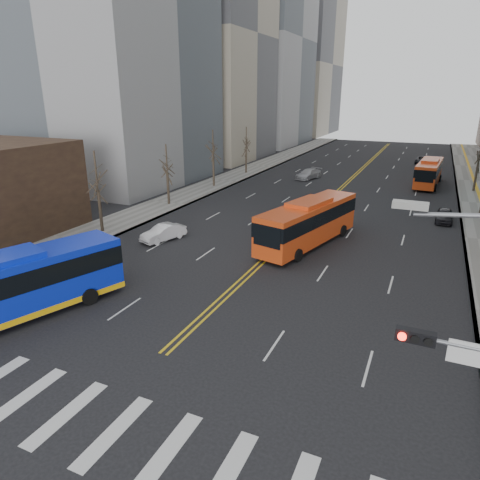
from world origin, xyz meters
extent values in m
plane|color=black|center=(0.00, 0.00, 0.00)|extent=(220.00, 220.00, 0.00)
cube|color=slate|center=(-16.50, 45.00, 0.07)|extent=(5.00, 130.00, 0.15)
cube|color=silver|center=(-3.55, 0.00, 0.01)|extent=(0.70, 4.00, 0.01)
cube|color=silver|center=(-1.18, 0.00, 0.01)|extent=(0.70, 4.00, 0.01)
cube|color=silver|center=(1.18, 0.00, 0.01)|extent=(0.70, 4.00, 0.01)
cube|color=silver|center=(3.55, 0.00, 0.01)|extent=(0.70, 4.00, 0.01)
cube|color=silver|center=(5.91, 0.00, 0.01)|extent=(0.70, 4.00, 0.01)
cube|color=gold|center=(-0.20, 55.00, 0.01)|extent=(0.15, 100.00, 0.01)
cube|color=gold|center=(0.20, 55.00, 0.01)|extent=(0.15, 100.00, 0.01)
cube|color=gray|center=(-31.00, 66.00, 22.00)|extent=(22.00, 22.00, 44.00)
cube|color=gray|center=(-30.00, 93.00, 24.00)|extent=(20.00, 26.00, 48.00)
cube|color=gray|center=(-29.00, 125.00, 20.00)|extent=(18.00, 30.00, 40.00)
cube|color=black|center=(11.00, 2.00, 5.50)|extent=(1.10, 0.28, 0.38)
cylinder|color=#FF190C|center=(10.65, 1.84, 5.50)|extent=(0.24, 0.08, 0.24)
cylinder|color=black|center=(11.00, 1.84, 5.50)|extent=(0.24, 0.08, 0.24)
cylinder|color=black|center=(11.35, 1.84, 5.50)|extent=(0.24, 0.08, 0.24)
cube|color=silver|center=(12.30, 2.00, 5.30)|extent=(0.90, 0.06, 0.70)
cube|color=#999993|center=(10.40, 2.00, 9.30)|extent=(0.90, 0.35, 0.18)
cylinder|color=#30261D|center=(-16.00, 19.00, 1.95)|extent=(0.28, 0.28, 3.90)
cylinder|color=#30261D|center=(-16.00, 30.00, 1.80)|extent=(0.28, 0.28, 3.60)
cylinder|color=#30261D|center=(-16.00, 41.00, 2.00)|extent=(0.28, 0.28, 4.00)
cylinder|color=#30261D|center=(-16.00, 52.00, 1.90)|extent=(0.28, 0.28, 3.80)
cylinder|color=#30261D|center=(16.00, 52.00, 1.88)|extent=(0.28, 0.28, 3.75)
cube|color=#0D27D0|center=(-9.69, 4.00, 1.97)|extent=(7.01, 13.61, 3.23)
cube|color=#FFB80D|center=(-9.69, 4.00, 0.55)|extent=(7.07, 13.65, 0.35)
cylinder|color=black|center=(-9.61, 8.52, 0.50)|extent=(0.61, 1.04, 1.00)
cylinder|color=black|center=(-6.97, 7.61, 0.50)|extent=(0.61, 1.04, 1.00)
cube|color=#D74316|center=(2.02, 23.50, 1.93)|extent=(5.56, 12.37, 3.16)
cube|color=black|center=(2.02, 23.50, 2.53)|extent=(5.62, 12.40, 1.12)
cube|color=#D74316|center=(2.02, 23.50, 3.61)|extent=(3.14, 4.63, 0.40)
cylinder|color=black|center=(-0.24, 20.08, 0.50)|extent=(0.53, 1.04, 1.00)
cylinder|color=black|center=(2.42, 19.42, 0.50)|extent=(0.53, 1.04, 1.00)
cylinder|color=black|center=(1.61, 27.57, 0.50)|extent=(0.53, 1.04, 1.00)
cylinder|color=black|center=(4.27, 26.91, 0.50)|extent=(0.53, 1.04, 1.00)
cube|color=#D74316|center=(10.42, 53.92, 1.81)|extent=(3.34, 11.42, 2.93)
cube|color=black|center=(10.42, 53.92, 2.38)|extent=(3.40, 11.44, 1.05)
cube|color=#D74316|center=(10.42, 53.92, 3.38)|extent=(2.32, 4.08, 0.40)
cylinder|color=black|center=(8.89, 50.42, 0.50)|extent=(0.37, 1.02, 1.00)
cylinder|color=black|center=(11.45, 50.24, 0.50)|extent=(0.37, 1.02, 1.00)
cylinder|color=black|center=(9.40, 57.61, 0.50)|extent=(0.37, 1.02, 1.00)
cylinder|color=black|center=(11.95, 57.43, 0.50)|extent=(0.37, 1.02, 1.00)
imported|color=silver|center=(-9.63, 19.44, 0.68)|extent=(2.67, 4.37, 1.36)
imported|color=black|center=(12.50, 35.47, 0.66)|extent=(1.68, 3.93, 1.32)
imported|color=#ACACB2|center=(-5.83, 51.78, 0.73)|extent=(3.38, 5.37, 1.45)
imported|color=black|center=(8.93, 74.17, 0.64)|extent=(2.50, 4.77, 1.28)
camera|label=1|loc=(10.80, -9.77, 12.09)|focal=32.00mm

